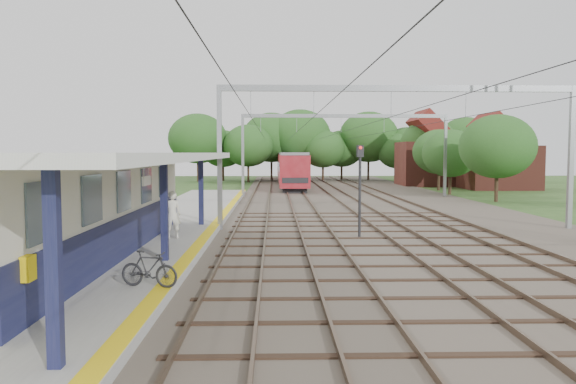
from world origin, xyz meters
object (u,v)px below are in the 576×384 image
object	(u,v)px
bicycle	(149,269)
train	(290,167)
signal_post	(360,181)
person	(172,215)

from	to	relation	value
bicycle	train	world-z (taller)	train
train	signal_post	bearing A→B (deg)	-87.57
person	train	distance (m)	45.83
signal_post	train	bearing A→B (deg)	77.98
person	train	world-z (taller)	train
person	train	bearing A→B (deg)	-110.93
person	bicycle	distance (m)	8.26
person	train	xyz separation A→B (m)	(5.99, 45.44, 0.76)
person	bicycle	world-z (taller)	person
bicycle	signal_post	distance (m)	12.40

